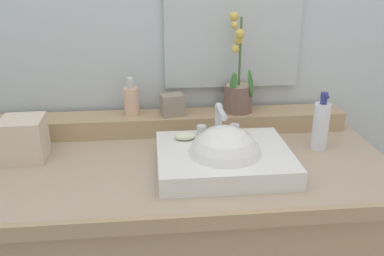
{
  "coord_description": "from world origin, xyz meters",
  "views": [
    {
      "loc": [
        -0.05,
        -1.2,
        1.42
      ],
      "look_at": [
        0.06,
        -0.02,
        0.94
      ],
      "focal_mm": 38.72,
      "sensor_mm": 36.0,
      "label": 1
    }
  ],
  "objects": [
    {
      "name": "soap_dispenser",
      "position": [
        -0.13,
        0.25,
        0.95
      ],
      "size": [
        0.05,
        0.06,
        0.14
      ],
      "color": "beige",
      "rests_on": "back_ledge"
    },
    {
      "name": "trinket_box",
      "position": [
        0.02,
        0.24,
        0.93
      ],
      "size": [
        0.09,
        0.08,
        0.08
      ],
      "primitive_type": "cube",
      "rotation": [
        0.0,
        0.0,
        0.19
      ],
      "color": "gray",
      "rests_on": "back_ledge"
    },
    {
      "name": "potted_plant",
      "position": [
        0.26,
        0.25,
        0.97
      ],
      "size": [
        0.11,
        0.11,
        0.36
      ],
      "color": "brown",
      "rests_on": "back_ledge"
    },
    {
      "name": "mirror",
      "position": [
        0.25,
        0.32,
        1.27
      ],
      "size": [
        0.51,
        0.02,
        0.6
      ],
      "primitive_type": "cube",
      "color": "silver"
    },
    {
      "name": "soap_bar",
      "position": [
        0.04,
        0.03,
        0.89
      ],
      "size": [
        0.07,
        0.04,
        0.02
      ],
      "primitive_type": "ellipsoid",
      "color": "beige",
      "rests_on": "sink_basin"
    },
    {
      "name": "sink_basin",
      "position": [
        0.16,
        -0.08,
        0.85
      ],
      "size": [
        0.41,
        0.33,
        0.27
      ],
      "color": "white",
      "rests_on": "vanity_cabinet"
    },
    {
      "name": "back_ledge",
      "position": [
        0.0,
        0.25,
        0.86
      ],
      "size": [
        1.32,
        0.13,
        0.07
      ],
      "primitive_type": "cube",
      "color": "tan",
      "rests_on": "vanity_cabinet"
    },
    {
      "name": "tissue_box",
      "position": [
        -0.47,
        0.06,
        0.89
      ],
      "size": [
        0.13,
        0.13,
        0.14
      ],
      "primitive_type": "cube",
      "rotation": [
        0.0,
        0.0,
        0.03
      ],
      "color": "beige",
      "rests_on": "vanity_cabinet"
    },
    {
      "name": "lotion_bottle",
      "position": [
        0.5,
        0.04,
        0.91
      ],
      "size": [
        0.05,
        0.06,
        0.2
      ],
      "color": "white",
      "rests_on": "vanity_cabinet"
    }
  ]
}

